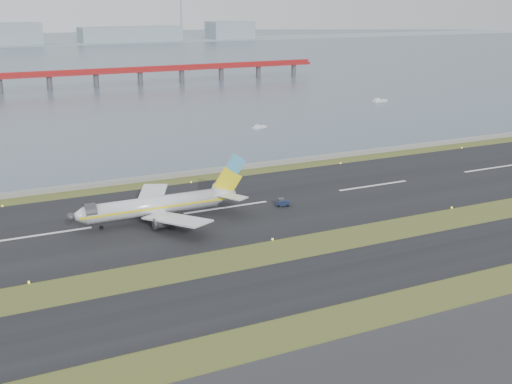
# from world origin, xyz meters

# --- Properties ---
(ground) EXTENTS (1000.00, 1000.00, 0.00)m
(ground) POSITION_xyz_m (0.00, 0.00, 0.00)
(ground) COLOR #384B1A
(ground) RESTS_ON ground
(taxiway_strip) EXTENTS (1000.00, 18.00, 0.10)m
(taxiway_strip) POSITION_xyz_m (0.00, -12.00, 0.05)
(taxiway_strip) COLOR black
(taxiway_strip) RESTS_ON ground
(runway_strip) EXTENTS (1000.00, 45.00, 0.10)m
(runway_strip) POSITION_xyz_m (0.00, 30.00, 0.05)
(runway_strip) COLOR black
(runway_strip) RESTS_ON ground
(seawall) EXTENTS (1000.00, 2.50, 1.00)m
(seawall) POSITION_xyz_m (0.00, 60.00, 0.50)
(seawall) COLOR gray
(seawall) RESTS_ON ground
(bay_water) EXTENTS (1400.00, 800.00, 1.30)m
(bay_water) POSITION_xyz_m (0.00, 460.00, 0.00)
(bay_water) COLOR #465564
(bay_water) RESTS_ON ground
(red_pier) EXTENTS (260.00, 5.00, 10.20)m
(red_pier) POSITION_xyz_m (20.00, 250.00, 7.28)
(red_pier) COLOR maroon
(red_pier) RESTS_ON ground
(far_shoreline) EXTENTS (1400.00, 80.00, 60.50)m
(far_shoreline) POSITION_xyz_m (13.62, 620.00, 6.07)
(far_shoreline) COLOR #899AA2
(far_shoreline) RESTS_ON ground
(airliner) EXTENTS (38.52, 32.89, 12.80)m
(airliner) POSITION_xyz_m (-15.84, 28.17, 3.46)
(airliner) COLOR silver
(airliner) RESTS_ON ground
(pushback_tug) EXTENTS (3.31, 2.57, 1.87)m
(pushback_tug) POSITION_xyz_m (11.81, 25.49, 0.91)
(pushback_tug) COLOR #131C35
(pushback_tug) RESTS_ON ground
(workboat_near) EXTENTS (6.34, 4.28, 1.48)m
(workboat_near) POSITION_xyz_m (47.25, 109.41, 0.47)
(workboat_near) COLOR white
(workboat_near) RESTS_ON ground
(workboat_far) EXTENTS (7.98, 3.50, 1.87)m
(workboat_far) POSITION_xyz_m (123.98, 141.55, 0.59)
(workboat_far) COLOR white
(workboat_far) RESTS_ON ground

